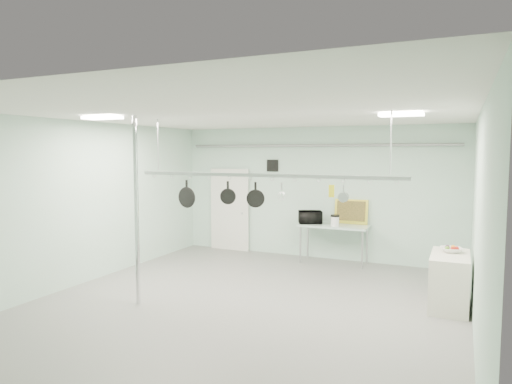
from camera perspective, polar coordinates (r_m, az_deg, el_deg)
The scene contains 25 objects.
floor at distance 7.90m, azimuth -1.64°, elevation -14.13°, with size 8.00×8.00×0.00m, color gray.
ceiling at distance 7.49m, azimuth -1.70°, elevation 9.61°, with size 7.00×8.00×0.02m, color silver.
back_wall at distance 11.23m, azimuth 7.31°, elevation -0.09°, with size 7.00×0.02×3.20m, color #ADD0BB.
right_wall at distance 6.78m, azimuth 25.95°, elevation -3.89°, with size 0.02×8.00×3.20m, color #ADD0BB.
door at distance 12.11m, azimuth -3.26°, elevation -2.30°, with size 1.10×0.10×2.20m, color silver.
wall_vent at distance 11.54m, azimuth 2.08°, elevation 3.32°, with size 0.30×0.04×0.30m, color black.
conduit_pipe at distance 11.10m, azimuth 7.24°, elevation 5.80°, with size 0.07×0.07×6.60m, color gray.
chrome_pole at distance 7.94m, azimuth -14.72°, elevation -2.31°, with size 0.08×0.08×3.20m, color silver.
prep_table at distance 10.79m, azimuth 9.71°, elevation -4.44°, with size 1.60×0.70×0.91m.
side_cabinet at distance 8.38m, azimuth 23.04°, elevation -10.18°, with size 0.60×1.20×0.90m, color beige.
pot_rack at distance 7.66m, azimuth 0.65°, elevation 2.32°, with size 4.80×0.06×1.00m.
light_panel_left at distance 8.07m, azimuth -18.66°, elevation 8.80°, with size 0.65×0.30×0.05m, color white.
light_panel_right at distance 7.38m, azimuth 17.70°, elevation 9.22°, with size 0.65×0.30×0.05m, color white.
microwave at distance 10.88m, azimuth 6.80°, elevation -3.14°, with size 0.54×0.36×0.30m, color black.
coffee_canister at distance 10.56m, azimuth 9.84°, elevation -3.64°, with size 0.19×0.19×0.22m, color white.
painting_large at distance 10.95m, azimuth 11.81°, elevation -2.42°, with size 0.78×0.05×0.58m, color yellow.
painting_small at distance 10.93m, azimuth 12.75°, elevation -3.32°, with size 0.30×0.04×0.25m, color #321911.
fruit_bowl at distance 8.43m, azimuth 23.23°, elevation -6.66°, with size 0.34×0.34×0.08m, color white.
skillet_left at distance 8.39m, azimuth -8.66°, elevation -0.21°, with size 0.38×0.06×0.50m, color black, non-canonical shape.
skillet_mid at distance 7.96m, azimuth -3.54°, elevation -0.05°, with size 0.27×0.06×0.39m, color black, non-canonical shape.
skillet_right at distance 7.73m, azimuth -0.06°, elevation -0.31°, with size 0.30×0.06×0.43m, color black, non-canonical shape.
whisk at distance 7.54m, azimuth 3.23°, elevation 0.04°, with size 0.14×0.14×0.29m, color #ACADB1, non-canonical shape.
grater at distance 7.27m, azimuth 9.42°, elevation 0.11°, with size 0.09×0.02×0.22m, color #C07D16, non-canonical shape.
saucepan at distance 7.23m, azimuth 10.89°, elevation -0.13°, with size 0.16×0.08×0.27m, color silver, non-canonical shape.
fruit_cluster at distance 8.43m, azimuth 23.24°, elevation -6.40°, with size 0.24×0.24×0.09m, color #9B180E, non-canonical shape.
Camera 1 is at (3.28, -6.70, 2.59)m, focal length 32.00 mm.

